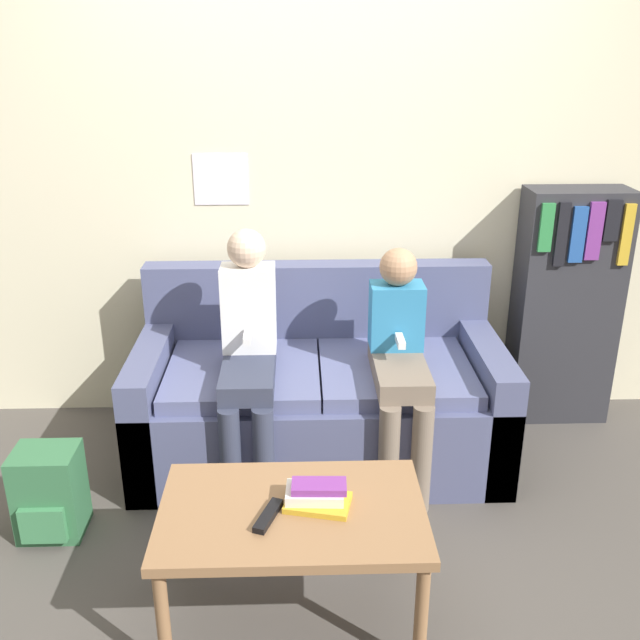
{
  "coord_description": "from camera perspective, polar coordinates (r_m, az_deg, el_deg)",
  "views": [
    {
      "loc": [
        -0.09,
        -2.53,
        1.91
      ],
      "look_at": [
        0.0,
        0.4,
        0.76
      ],
      "focal_mm": 40.0,
      "sensor_mm": 36.0,
      "label": 1
    }
  ],
  "objects": [
    {
      "name": "person_left",
      "position": [
        3.15,
        -5.76,
        -2.31
      ],
      "size": [
        0.24,
        0.58,
        1.15
      ],
      "color": "#33384C",
      "rests_on": "ground_plane"
    },
    {
      "name": "bookshelf",
      "position": [
        3.91,
        19.05,
        1.02
      ],
      "size": [
        0.51,
        0.26,
        1.24
      ],
      "color": "#2D2D33",
      "rests_on": "ground_plane"
    },
    {
      "name": "ground_plane",
      "position": [
        3.17,
        0.24,
        -15.55
      ],
      "size": [
        10.0,
        10.0,
        0.0
      ],
      "primitive_type": "plane",
      "color": "#4C4742"
    },
    {
      "name": "couch",
      "position": [
        3.47,
        -0.07,
        -6.23
      ],
      "size": [
        1.72,
        0.85,
        0.88
      ],
      "color": "#4C5175",
      "rests_on": "ground_plane"
    },
    {
      "name": "wall_back",
      "position": [
        3.64,
        -0.34,
        11.81
      ],
      "size": [
        8.0,
        0.06,
        2.6
      ],
      "color": "beige",
      "rests_on": "ground_plane"
    },
    {
      "name": "book_stack",
      "position": [
        2.46,
        -0.26,
        -13.82
      ],
      "size": [
        0.24,
        0.19,
        0.08
      ],
      "color": "gold",
      "rests_on": "coffee_table"
    },
    {
      "name": "tv_remote",
      "position": [
        2.41,
        -4.16,
        -15.35
      ],
      "size": [
        0.1,
        0.17,
        0.02
      ],
      "rotation": [
        0.0,
        0.0,
        -0.36
      ],
      "color": "black",
      "rests_on": "coffee_table"
    },
    {
      "name": "backpack",
      "position": [
        3.19,
        -20.83,
        -12.82
      ],
      "size": [
        0.26,
        0.24,
        0.38
      ],
      "color": "#336B42",
      "rests_on": "ground_plane"
    },
    {
      "name": "coffee_table",
      "position": [
        2.49,
        -2.23,
        -15.8
      ],
      "size": [
        0.89,
        0.56,
        0.46
      ],
      "color": "#8E6642",
      "rests_on": "ground_plane"
    },
    {
      "name": "person_right",
      "position": [
        3.18,
        6.36,
        -2.96
      ],
      "size": [
        0.24,
        0.58,
        1.06
      ],
      "color": "#756656",
      "rests_on": "ground_plane"
    }
  ]
}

